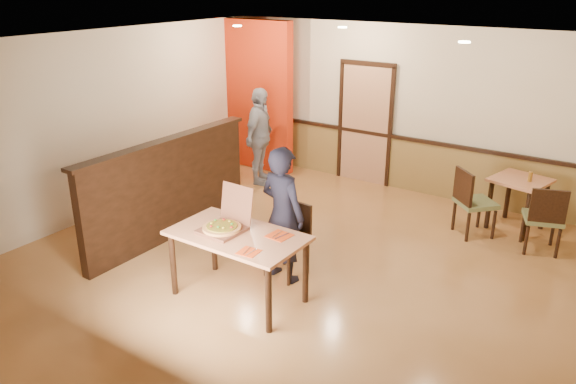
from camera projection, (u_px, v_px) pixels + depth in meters
The scene contains 24 objects.
floor at pixel (296, 268), 7.23m from camera, with size 7.00×7.00×0.00m, color #C2854B.
ceiling at pixel (297, 45), 6.22m from camera, with size 7.00×7.00×0.00m, color black.
wall_back at pixel (410, 110), 9.43m from camera, with size 7.00×7.00×0.00m, color beige.
wall_left at pixel (105, 124), 8.55m from camera, with size 7.00×7.00×0.00m, color beige.
wainscot_back at pixel (405, 164), 9.75m from camera, with size 7.00×0.04×0.90m, color olive.
chair_rail_back at pixel (407, 139), 9.57m from camera, with size 7.00×0.06×0.06m, color black.
back_door at pixel (365, 125), 9.95m from camera, with size 0.90×0.06×2.10m, color tan.
booth_partition at pixel (169, 188), 7.86m from camera, with size 0.20×3.10×1.44m.
red_accent_panel at pixel (255, 96), 10.56m from camera, with size 1.60×0.20×2.78m, color red.
spot_a at pixel (237, 26), 8.82m from camera, with size 0.14×0.14×0.02m, color #F6EEAC.
spot_b at pixel (342, 27), 8.58m from camera, with size 0.14×0.14×0.02m, color #F6EEAC.
spot_c at pixel (464, 42), 6.66m from camera, with size 0.14×0.14×0.02m, color #F6EEAC.
main_table at pixel (238, 243), 6.31m from camera, with size 1.53×0.88×0.82m.
diner_chair at pixel (290, 236), 6.94m from camera, with size 0.50×0.50×0.92m.
side_chair_left at pixel (471, 200), 7.97m from camera, with size 0.69×0.69×0.99m.
side_chair_right at pixel (544, 217), 7.45m from camera, with size 0.61×0.61×0.96m.
side_table at pixel (519, 191), 8.15m from camera, with size 0.87×0.87×0.78m.
diner at pixel (283, 215), 6.70m from camera, with size 0.62×0.41×1.69m, color black.
passerby at pixel (260, 137), 9.90m from camera, with size 1.01×0.42×1.72m, color #92929A.
pizza_box at pixel (225, 225), 6.34m from camera, with size 0.46×0.54×0.47m.
pizza at pixel (222, 228), 6.31m from camera, with size 0.44×0.44×0.03m, color #DB974F.
napkin_near at pixel (249, 252), 5.85m from camera, with size 0.23×0.23×0.01m.
napkin_far at pixel (279, 236), 6.22m from camera, with size 0.26×0.26×0.01m.
condiment at pixel (530, 177), 7.97m from camera, with size 0.06×0.06×0.14m, color brown.
Camera 1 is at (3.50, -5.36, 3.51)m, focal length 35.00 mm.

